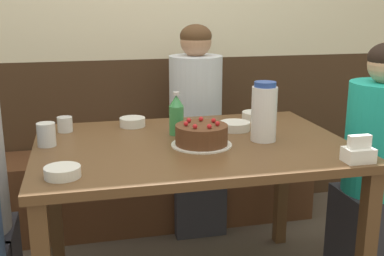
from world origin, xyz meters
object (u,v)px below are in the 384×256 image
at_px(glass_tumbler_short, 46,135).
at_px(soju_bottle, 176,115).
at_px(water_pitcher, 264,112).
at_px(napkin_holder, 359,152).
at_px(bowl_soup_white, 132,122).
at_px(person_grey_tee, 196,137).
at_px(glass_water_tall, 65,124).
at_px(bench_seat, 162,187).
at_px(bowl_side_dish, 235,126).
at_px(bowl_sauce_shallow, 62,172).
at_px(birthday_cake, 202,135).
at_px(bowl_rice_small, 256,115).
at_px(person_teal_shirt, 378,170).

bearing_deg(glass_tumbler_short, soju_bottle, 5.07).
height_order(water_pitcher, soju_bottle, water_pitcher).
relative_size(napkin_holder, bowl_soup_white, 0.88).
distance_m(bowl_soup_white, person_grey_tee, 0.61).
distance_m(napkin_holder, glass_tumbler_short, 1.26).
bearing_deg(glass_water_tall, napkin_holder, -33.03).
bearing_deg(person_grey_tee, bowl_soup_white, -46.60).
bearing_deg(bench_seat, water_pitcher, -70.45).
relative_size(bowl_side_dish, bowl_sauce_shallow, 1.15).
bearing_deg(glass_tumbler_short, person_grey_tee, 38.47).
bearing_deg(birthday_cake, bowl_soup_white, 122.53).
bearing_deg(glass_water_tall, bowl_rice_small, 1.92).
bearing_deg(water_pitcher, bowl_side_dish, 108.54).
relative_size(water_pitcher, glass_tumbler_short, 2.62).
xyz_separation_m(birthday_cake, bowl_rice_small, (0.39, 0.39, -0.03)).
distance_m(soju_bottle, person_teal_shirt, 1.02).
distance_m(bench_seat, soju_bottle, 0.93).
xyz_separation_m(napkin_holder, bowl_side_dish, (-0.31, 0.56, -0.02)).
xyz_separation_m(water_pitcher, bowl_soup_white, (-0.53, 0.38, -0.11)).
distance_m(bench_seat, bowl_side_dish, 0.90).
relative_size(soju_bottle, person_teal_shirt, 0.17).
bearing_deg(person_teal_shirt, water_pitcher, 3.60).
height_order(bowl_rice_small, person_teal_shirt, person_teal_shirt).
distance_m(napkin_holder, glass_water_tall, 1.30).
bearing_deg(bench_seat, glass_water_tall, -135.91).
bearing_deg(glass_tumbler_short, bowl_soup_white, 32.39).
bearing_deg(glass_water_tall, bowl_soup_white, 4.86).
height_order(birthday_cake, person_teal_shirt, person_teal_shirt).
height_order(water_pitcher, bowl_rice_small, water_pitcher).
relative_size(napkin_holder, bowl_sauce_shallow, 0.87).
distance_m(water_pitcher, glass_tumbler_short, 0.93).
xyz_separation_m(bowl_side_dish, glass_tumbler_short, (-0.85, -0.07, 0.03)).
bearing_deg(bowl_rice_small, bowl_soup_white, -179.54).
relative_size(bowl_rice_small, bowl_sauce_shallow, 1.15).
bearing_deg(bowl_side_dish, water_pitcher, -71.46).
bearing_deg(person_teal_shirt, person_grey_tee, -44.79).
distance_m(birthday_cake, person_teal_shirt, 0.94).
bearing_deg(bench_seat, glass_tumbler_short, -129.41).
relative_size(bench_seat, glass_water_tall, 26.74).
bearing_deg(bench_seat, person_teal_shirt, -41.93).
distance_m(water_pitcher, soju_bottle, 0.40).
bearing_deg(bowl_soup_white, glass_water_tall, -175.14).
relative_size(bench_seat, bowl_side_dish, 12.99).
height_order(bench_seat, person_grey_tee, person_grey_tee).
xyz_separation_m(bowl_rice_small, glass_water_tall, (-0.96, -0.03, 0.02)).
height_order(bowl_soup_white, person_grey_tee, person_grey_tee).
relative_size(bowl_rice_small, person_teal_shirt, 0.12).
xyz_separation_m(birthday_cake, napkin_holder, (0.53, -0.35, -0.01)).
bearing_deg(person_grey_tee, bowl_side_dish, 5.11).
height_order(bench_seat, birthday_cake, birthday_cake).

